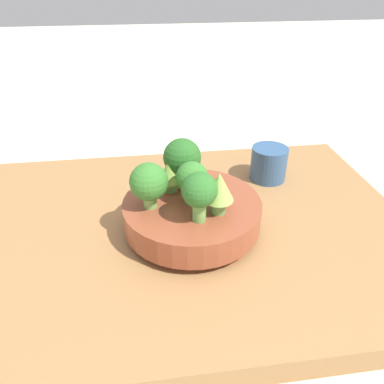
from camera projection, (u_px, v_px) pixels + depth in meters
ground_plane at (186, 241)px, 0.74m from camera, size 6.00×6.00×0.00m
table at (186, 232)px, 0.73m from camera, size 0.86×0.62×0.04m
bowl at (192, 213)px, 0.68m from camera, size 0.25×0.25×0.06m
broccoli_floret_left at (149, 183)px, 0.63m from camera, size 0.07×0.07×0.08m
romanesco_piece_far at (170, 172)px, 0.68m from camera, size 0.04×0.04×0.06m
broccoli_floret_front at (199, 192)px, 0.59m from camera, size 0.06×0.06×0.09m
romanesco_piece_near at (219, 189)px, 0.61m from camera, size 0.05×0.05×0.08m
broccoli_floret_back at (180, 159)px, 0.69m from camera, size 0.07×0.07×0.09m
broccoli_floret_center at (192, 179)px, 0.64m from camera, size 0.06×0.06×0.08m
cup at (269, 163)px, 0.84m from camera, size 0.08×0.08×0.08m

